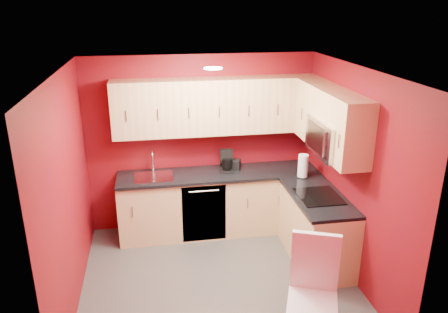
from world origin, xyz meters
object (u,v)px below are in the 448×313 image
object	(u,v)px
coffee_maker	(227,161)
dining_chair	(313,298)
paper_towel	(303,166)
sink	(153,174)
microwave	(333,138)
napkin_holder	(236,164)

from	to	relation	value
coffee_maker	dining_chair	bearing A→B (deg)	-74.03
paper_towel	sink	bearing A→B (deg)	169.62
sink	dining_chair	size ratio (longest dim) A/B	0.46
coffee_maker	paper_towel	distance (m)	1.05
dining_chair	sink	bearing A→B (deg)	142.05
microwave	napkin_holder	distance (m)	1.59
coffee_maker	napkin_holder	bearing A→B (deg)	27.45
dining_chair	coffee_maker	bearing A→B (deg)	120.78
microwave	napkin_holder	bearing A→B (deg)	130.87
sink	napkin_holder	size ratio (longest dim) A/B	3.82
microwave	napkin_holder	xyz separation A→B (m)	(-0.94, 1.08, -0.68)
sink	coffee_maker	size ratio (longest dim) A/B	1.76
dining_chair	paper_towel	bearing A→B (deg)	95.58
paper_towel	dining_chair	xyz separation A→B (m)	(-0.59, -2.04, -0.50)
coffee_maker	paper_towel	world-z (taller)	paper_towel
microwave	paper_towel	world-z (taller)	microwave
sink	dining_chair	xyz separation A→B (m)	(1.40, -2.40, -0.38)
microwave	dining_chair	distance (m)	1.91
coffee_maker	napkin_holder	xyz separation A→B (m)	(0.14, 0.05, -0.08)
sink	napkin_holder	distance (m)	1.16
microwave	sink	world-z (taller)	microwave
sink	coffee_maker	distance (m)	1.02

